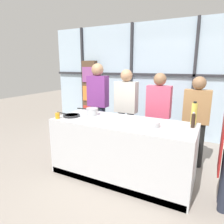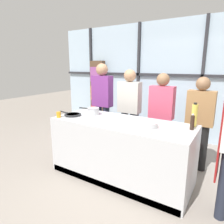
% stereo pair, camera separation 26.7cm
% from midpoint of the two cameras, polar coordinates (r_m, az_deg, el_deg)
% --- Properties ---
extents(ground_plane, '(18.00, 18.00, 0.00)m').
position_cam_midpoint_polar(ground_plane, '(3.44, 0.36, -17.64)').
color(ground_plane, gray).
extents(back_window_wall, '(6.40, 0.10, 2.80)m').
position_cam_midpoint_polar(back_window_wall, '(5.11, 12.23, 8.86)').
color(back_window_wall, silver).
rests_on(back_window_wall, ground_plane).
extents(bookshelf, '(0.42, 0.19, 1.89)m').
position_cam_midpoint_polar(bookshelf, '(5.83, -7.63, 5.02)').
color(bookshelf, brown).
rests_on(bookshelf, ground_plane).
extents(demo_island, '(2.18, 0.87, 0.92)m').
position_cam_midpoint_polar(demo_island, '(3.22, 0.33, -10.59)').
color(demo_island, silver).
rests_on(demo_island, ground_plane).
extents(spectator_far_left, '(0.44, 0.25, 1.80)m').
position_cam_midpoint_polar(spectator_far_left, '(4.29, -5.82, 3.43)').
color(spectator_far_left, '#232838').
rests_on(spectator_far_left, ground_plane).
extents(spectator_center_left, '(0.44, 0.24, 1.69)m').
position_cam_midpoint_polar(spectator_center_left, '(3.99, 2.11, 1.58)').
color(spectator_center_left, '#232838').
rests_on(spectator_center_left, ground_plane).
extents(spectator_center_right, '(0.44, 0.23, 1.63)m').
position_cam_midpoint_polar(spectator_center_right, '(3.78, 11.13, 0.12)').
color(spectator_center_right, '#232838').
rests_on(spectator_center_right, ground_plane).
extents(spectator_far_right, '(0.43, 0.22, 1.59)m').
position_cam_midpoint_polar(spectator_far_right, '(3.66, 20.97, -1.37)').
color(spectator_far_right, black).
rests_on(spectator_far_right, ground_plane).
extents(frying_pan, '(0.50, 0.28, 0.03)m').
position_cam_midpoint_polar(frying_pan, '(3.45, -13.79, -0.97)').
color(frying_pan, '#232326').
rests_on(frying_pan, demo_island).
extents(saucepan, '(0.38, 0.21, 0.12)m').
position_cam_midpoint_polar(saucepan, '(3.47, -7.96, 0.19)').
color(saucepan, silver).
rests_on(saucepan, demo_island).
extents(white_plate, '(0.25, 0.25, 0.01)m').
position_cam_midpoint_polar(white_plate, '(2.63, 7.10, -5.29)').
color(white_plate, white).
rests_on(white_plate, demo_island).
extents(mixing_bowl, '(0.21, 0.21, 0.07)m').
position_cam_midpoint_polar(mixing_bowl, '(2.83, 8.83, -3.40)').
color(mixing_bowl, silver).
rests_on(mixing_bowl, demo_island).
extents(oil_bottle, '(0.08, 0.08, 0.34)m').
position_cam_midpoint_polar(oil_bottle, '(3.05, 20.10, -0.46)').
color(oil_bottle, '#E0CC4C').
rests_on(oil_bottle, demo_island).
extents(pepper_grinder, '(0.05, 0.05, 0.22)m').
position_cam_midpoint_polar(pepper_grinder, '(2.90, 19.76, -2.32)').
color(pepper_grinder, '#332319').
rests_on(pepper_grinder, demo_island).
extents(juice_glass_near, '(0.07, 0.07, 0.09)m').
position_cam_midpoint_polar(juice_glass_near, '(3.36, -17.54, -1.05)').
color(juice_glass_near, orange).
rests_on(juice_glass_near, demo_island).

